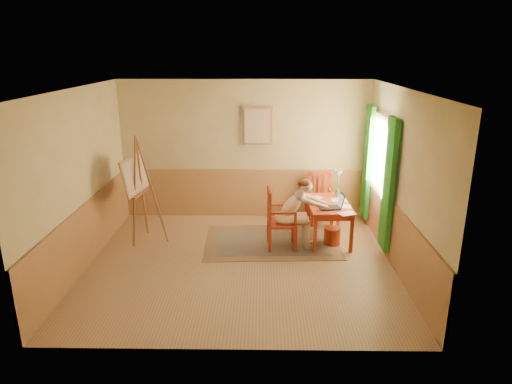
{
  "coord_description": "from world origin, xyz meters",
  "views": [
    {
      "loc": [
        0.36,
        -6.75,
        3.36
      ],
      "look_at": [
        0.25,
        0.55,
        1.05
      ],
      "focal_mm": 31.84,
      "sensor_mm": 36.0,
      "label": 1
    }
  ],
  "objects_px": {
    "chair_left": "(279,219)",
    "figure": "(296,211)",
    "table": "(328,208)",
    "easel": "(137,179)",
    "chair_back": "(320,199)",
    "laptop": "(333,205)"
  },
  "relations": [
    {
      "from": "chair_back",
      "to": "easel",
      "type": "distance_m",
      "value": 3.57
    },
    {
      "from": "chair_left",
      "to": "figure",
      "type": "xyz_separation_m",
      "value": [
        0.3,
        0.01,
        0.15
      ]
    },
    {
      "from": "table",
      "to": "easel",
      "type": "distance_m",
      "value": 3.45
    },
    {
      "from": "table",
      "to": "chair_left",
      "type": "bearing_deg",
      "value": -158.97
    },
    {
      "from": "chair_back",
      "to": "figure",
      "type": "height_order",
      "value": "figure"
    },
    {
      "from": "chair_back",
      "to": "table",
      "type": "bearing_deg",
      "value": -88.19
    },
    {
      "from": "chair_back",
      "to": "figure",
      "type": "xyz_separation_m",
      "value": [
        -0.58,
        -1.24,
        0.19
      ]
    },
    {
      "from": "table",
      "to": "chair_back",
      "type": "xyz_separation_m",
      "value": [
        -0.03,
        0.9,
        -0.13
      ]
    },
    {
      "from": "figure",
      "to": "easel",
      "type": "distance_m",
      "value": 2.86
    },
    {
      "from": "chair_left",
      "to": "figure",
      "type": "height_order",
      "value": "figure"
    },
    {
      "from": "table",
      "to": "chair_left",
      "type": "height_order",
      "value": "chair_left"
    },
    {
      "from": "chair_back",
      "to": "laptop",
      "type": "height_order",
      "value": "chair_back"
    },
    {
      "from": "laptop",
      "to": "easel",
      "type": "height_order",
      "value": "easel"
    },
    {
      "from": "chair_back",
      "to": "easel",
      "type": "bearing_deg",
      "value": -164.71
    },
    {
      "from": "chair_left",
      "to": "laptop",
      "type": "relative_size",
      "value": 2.4
    },
    {
      "from": "chair_left",
      "to": "easel",
      "type": "bearing_deg",
      "value": 172.74
    },
    {
      "from": "easel",
      "to": "table",
      "type": "bearing_deg",
      "value": 0.43
    },
    {
      "from": "chair_left",
      "to": "laptop",
      "type": "bearing_deg",
      "value": 4.28
    },
    {
      "from": "table",
      "to": "easel",
      "type": "height_order",
      "value": "easel"
    },
    {
      "from": "figure",
      "to": "chair_left",
      "type": "bearing_deg",
      "value": -179.03
    },
    {
      "from": "table",
      "to": "chair_back",
      "type": "distance_m",
      "value": 0.91
    },
    {
      "from": "chair_back",
      "to": "easel",
      "type": "height_order",
      "value": "easel"
    }
  ]
}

